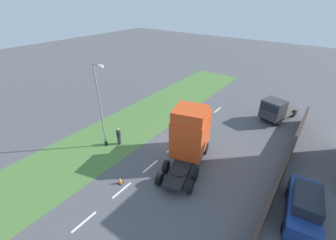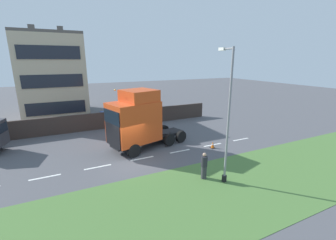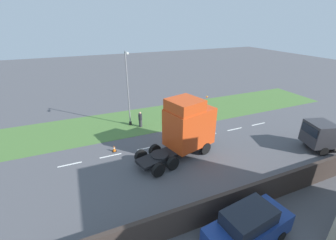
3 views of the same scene
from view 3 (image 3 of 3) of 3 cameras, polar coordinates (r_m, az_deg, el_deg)
The scene contains 10 objects.
ground_plane at distance 21.54m, azimuth 4.57°, elevation -4.99°, with size 120.00×120.00×0.00m, color #515156.
grass_verge at distance 26.44m, azimuth -1.35°, elevation 0.88°, with size 7.00×44.00×0.01m.
lane_markings at distance 21.26m, azimuth 2.89°, elevation -5.35°, with size 0.16×21.00×0.00m.
boundary_wall at distance 15.13m, azimuth 21.16°, elevation -17.24°, with size 0.25×24.00×1.76m.
lorry_cab at distance 18.49m, azimuth 4.81°, elevation -1.71°, with size 4.22×7.06×4.98m.
flatbed_truck at distance 23.51m, azimuth 34.73°, elevation -3.25°, with size 3.52×5.86×2.57m.
parked_car at distance 13.03m, azimuth 19.70°, elevation -24.24°, with size 2.39×4.88×2.14m.
lamp_post at distance 23.29m, azimuth -10.06°, elevation 6.88°, with size 1.26×0.28×7.77m.
pedestrian at distance 23.80m, azimuth -7.04°, elevation 0.10°, with size 0.39×0.39×1.70m.
traffic_cone_lead at distance 20.09m, azimuth -13.53°, elevation -7.05°, with size 0.36×0.36×0.58m.
Camera 3 is at (16.58, -8.87, 10.51)m, focal length 24.00 mm.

